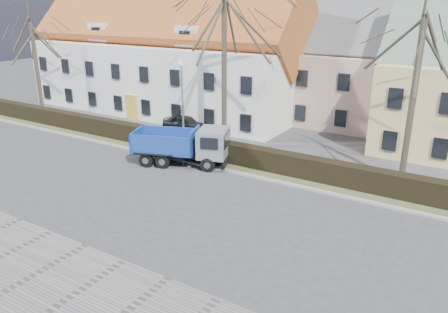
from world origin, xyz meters
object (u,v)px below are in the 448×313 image
Objects in this scene: streetlight at (183,105)px; cart_frame at (180,159)px; parked_car_a at (186,123)px; dump_truck at (178,145)px.

streetlight is 4.31m from cart_frame.
parked_car_a is at bearing 123.46° from cart_frame.
dump_truck reaches higher than parked_car_a.
streetlight is 4.91m from parked_car_a.
parked_car_a is (-2.41, 3.50, -2.45)m from streetlight.
dump_truck is 1.69× the size of parked_car_a.
streetlight reaches higher than cart_frame.
dump_truck reaches higher than cart_frame.
cart_frame is (1.75, -2.80, -2.78)m from streetlight.
dump_truck is 3.82m from streetlight.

